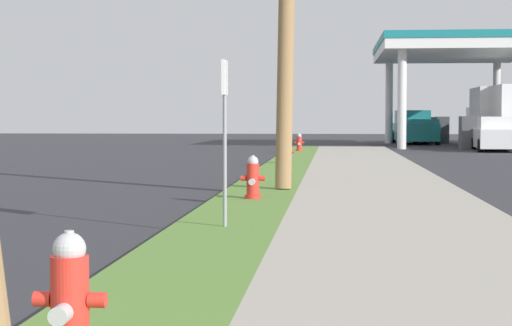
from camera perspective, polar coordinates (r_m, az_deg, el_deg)
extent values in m
cylinder|color=red|center=(5.07, -12.29, -9.41)|extent=(0.22, 0.22, 0.60)
sphere|color=#B2B2B7|center=(5.01, -12.33, -5.61)|extent=(0.19, 0.19, 0.19)
cylinder|color=#B2B2B7|center=(5.00, -12.34, -4.70)|extent=(0.06, 0.06, 0.05)
cylinder|color=red|center=(5.11, -14.03, -8.78)|extent=(0.10, 0.09, 0.09)
cylinder|color=red|center=(5.02, -10.53, -8.96)|extent=(0.10, 0.09, 0.09)
cylinder|color=#B2B2B7|center=(4.92, -12.89, -9.84)|extent=(0.11, 0.12, 0.11)
cylinder|color=red|center=(14.78, -0.21, -2.25)|extent=(0.29, 0.29, 0.06)
cylinder|color=red|center=(14.76, -0.21, -1.21)|extent=(0.22, 0.22, 0.60)
sphere|color=#B2B2B7|center=(14.74, -0.21, 0.11)|extent=(0.19, 0.19, 0.19)
cylinder|color=#B2B2B7|center=(14.74, -0.21, 0.42)|extent=(0.06, 0.06, 0.05)
cylinder|color=red|center=(14.77, -0.83, -1.02)|extent=(0.10, 0.09, 0.09)
cylinder|color=red|center=(14.74, 0.41, -1.03)|extent=(0.10, 0.09, 0.09)
cylinder|color=#B2B2B7|center=(14.59, -0.27, -1.27)|extent=(0.11, 0.12, 0.11)
cylinder|color=red|center=(26.39, 2.07, 0.06)|extent=(0.29, 0.29, 0.06)
cylinder|color=red|center=(26.38, 2.07, 0.65)|extent=(0.22, 0.22, 0.60)
sphere|color=#B2B2B7|center=(26.37, 2.07, 1.38)|extent=(0.19, 0.19, 0.19)
cylinder|color=#B2B2B7|center=(26.37, 2.07, 1.56)|extent=(0.06, 0.06, 0.05)
cylinder|color=red|center=(26.39, 1.73, 0.75)|extent=(0.10, 0.09, 0.09)
cylinder|color=red|center=(26.37, 2.42, 0.75)|extent=(0.10, 0.09, 0.09)
cylinder|color=#B2B2B7|center=(26.21, 2.05, 0.63)|extent=(0.11, 0.12, 0.11)
cylinder|color=red|center=(36.40, 2.90, 0.87)|extent=(0.29, 0.29, 0.06)
cylinder|color=red|center=(36.39, 2.90, 1.29)|extent=(0.22, 0.22, 0.60)
sphere|color=#B2B2B7|center=(36.39, 2.90, 1.83)|extent=(0.19, 0.19, 0.19)
cylinder|color=#B2B2B7|center=(36.38, 2.90, 1.95)|extent=(0.06, 0.06, 0.05)
cylinder|color=red|center=(36.40, 2.65, 1.37)|extent=(0.10, 0.09, 0.09)
cylinder|color=red|center=(36.39, 3.15, 1.37)|extent=(0.10, 0.09, 0.09)
cylinder|color=#B2B2B7|center=(36.22, 2.89, 1.28)|extent=(0.11, 0.12, 0.11)
cylinder|color=gray|center=(10.90, -2.10, 1.24)|extent=(0.05, 0.05, 2.10)
cube|color=white|center=(10.91, -2.11, 5.71)|extent=(0.04, 0.36, 0.44)
cylinder|color=silver|center=(42.23, 9.70, 4.19)|extent=(0.44, 0.44, 4.82)
cylinder|color=silver|center=(51.84, 8.86, 3.97)|extent=(0.44, 0.44, 4.82)
cylinder|color=silver|center=(52.61, 15.73, 3.88)|extent=(0.44, 0.44, 4.82)
cube|color=white|center=(47.48, 13.09, 7.23)|extent=(8.09, 11.43, 0.50)
cube|color=#197A7F|center=(47.52, 13.09, 7.74)|extent=(8.19, 11.53, 0.36)
cube|color=#47474C|center=(42.59, 13.91, 1.97)|extent=(0.70, 1.10, 1.60)
cube|color=#47474C|center=(52.13, 12.30, 2.16)|extent=(0.70, 1.10, 1.60)
cube|color=white|center=(40.60, 15.72, 1.60)|extent=(2.15, 4.62, 0.85)
cube|color=white|center=(40.37, 15.77, 2.59)|extent=(1.75, 2.14, 0.56)
cylinder|color=black|center=(42.21, 14.30, 1.28)|extent=(0.26, 0.61, 0.60)
cylinder|color=black|center=(42.40, 16.61, 1.25)|extent=(0.26, 0.61, 0.60)
cylinder|color=black|center=(38.83, 14.72, 1.13)|extent=(0.26, 0.61, 0.60)
cube|color=black|center=(54.21, 11.21, 1.98)|extent=(2.03, 4.58, 0.85)
cube|color=black|center=(53.98, 11.26, 2.72)|extent=(1.70, 2.10, 0.56)
cylinder|color=black|center=(55.78, 10.07, 1.72)|extent=(0.25, 0.61, 0.60)
cylinder|color=black|center=(56.03, 11.81, 1.71)|extent=(0.25, 0.61, 0.60)
cylinder|color=black|center=(52.41, 10.56, 1.64)|extent=(0.25, 0.61, 0.60)
cylinder|color=black|center=(52.68, 12.42, 1.62)|extent=(0.25, 0.61, 0.60)
cube|color=tan|center=(44.61, 16.52, 1.86)|extent=(2.14, 6.44, 1.00)
cube|color=tan|center=(46.61, 15.98, 3.08)|extent=(1.88, 2.09, 0.90)
cylinder|color=black|center=(47.02, 14.67, 1.54)|extent=(0.24, 0.76, 0.76)
cylinder|color=black|center=(41.83, 16.03, 1.35)|extent=(0.24, 0.76, 0.76)
cube|color=#197075|center=(50.69, 10.53, 2.05)|extent=(2.32, 5.51, 1.00)
cube|color=#197075|center=(51.65, 10.38, 3.05)|extent=(1.96, 2.16, 0.76)
cube|color=#197075|center=(49.51, 10.75, 2.75)|extent=(2.05, 3.02, 0.24)
cylinder|color=black|center=(52.69, 9.15, 1.74)|extent=(0.26, 0.77, 0.76)
cylinder|color=black|center=(52.97, 11.19, 1.73)|extent=(0.26, 0.77, 0.76)
cylinder|color=black|center=(48.43, 9.81, 1.63)|extent=(0.26, 0.77, 0.76)
cylinder|color=black|center=(48.74, 12.02, 1.62)|extent=(0.26, 0.77, 0.76)
cube|color=#BCBCC1|center=(47.40, 15.37, 1.93)|extent=(2.15, 6.45, 1.00)
cube|color=white|center=(46.64, 15.54, 3.70)|extent=(2.05, 4.01, 1.90)
cube|color=#BCBCC1|center=(49.41, 15.02, 3.08)|extent=(1.89, 2.09, 0.90)
cylinder|color=black|center=(49.89, 13.82, 1.63)|extent=(0.24, 0.76, 0.76)
cylinder|color=black|center=(50.17, 15.98, 1.60)|extent=(0.24, 0.76, 0.76)
cylinder|color=black|center=(44.64, 14.69, 1.46)|extent=(0.24, 0.76, 0.76)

